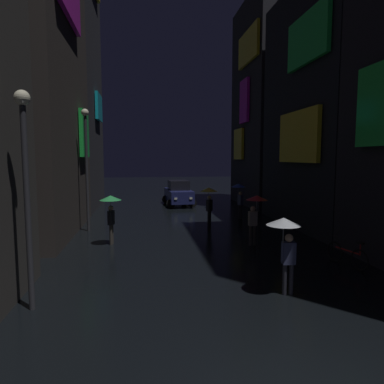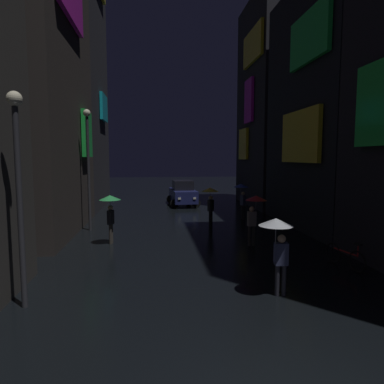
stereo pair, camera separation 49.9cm
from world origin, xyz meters
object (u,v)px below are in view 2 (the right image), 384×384
pedestrian_midstreet_centre_yellow (210,196)px  streetlamp_left_far (88,157)px  pedestrian_far_right_clear (278,235)px  pedestrian_midstreet_left_red (255,206)px  pedestrian_foreground_right_green (110,206)px  pedestrian_near_crossing_blue (242,191)px  streetlamp_left_near (18,174)px  bicycle_parked_at_storefront (345,256)px  car_distant (183,193)px

pedestrian_midstreet_centre_yellow → streetlamp_left_far: size_ratio=0.35×
pedestrian_far_right_clear → pedestrian_midstreet_left_red: bearing=79.6°
pedestrian_foreground_right_green → streetlamp_left_far: size_ratio=0.35×
pedestrian_near_crossing_blue → streetlamp_left_far: (-8.47, -2.27, 2.07)m
streetlamp_left_near → pedestrian_far_right_clear: bearing=-0.5°
pedestrian_near_crossing_blue → streetlamp_left_far: streetlamp_left_far is taller
streetlamp_left_far → bicycle_parked_at_storefront: bearing=-36.2°
pedestrian_foreground_right_green → bicycle_parked_at_storefront: bearing=-26.2°
pedestrian_foreground_right_green → bicycle_parked_at_storefront: (8.22, -4.05, -1.28)m
pedestrian_foreground_right_green → pedestrian_midstreet_centre_yellow: bearing=32.5°
pedestrian_foreground_right_green → pedestrian_midstreet_left_red: 6.08m
pedestrian_near_crossing_blue → pedestrian_midstreet_left_red: 6.24m
pedestrian_foreground_right_green → car_distant: pedestrian_foreground_right_green is taller
car_distant → streetlamp_left_far: size_ratio=0.70×
pedestrian_foreground_right_green → pedestrian_midstreet_left_red: size_ratio=1.00×
pedestrian_far_right_clear → bicycle_parked_at_storefront: 3.97m
pedestrian_far_right_clear → bicycle_parked_at_storefront: bearing=32.9°
pedestrian_midstreet_centre_yellow → car_distant: bearing=94.8°
bicycle_parked_at_storefront → streetlamp_left_near: (-9.60, -1.99, 2.92)m
pedestrian_far_right_clear → pedestrian_midstreet_centre_yellow: (-0.25, 9.16, 0.00)m
pedestrian_near_crossing_blue → bicycle_parked_at_storefront: size_ratio=1.18×
car_distant → pedestrian_far_right_clear: bearing=-86.9°
pedestrian_far_right_clear → pedestrian_midstreet_centre_yellow: size_ratio=1.00×
pedestrian_far_right_clear → pedestrian_foreground_right_green: 7.92m
car_distant → streetlamp_left_near: 18.60m
pedestrian_midstreet_left_red → streetlamp_left_near: size_ratio=0.40×
pedestrian_midstreet_left_red → pedestrian_foreground_right_green: bearing=171.5°
pedestrian_near_crossing_blue → pedestrian_far_right_clear: 11.53m
pedestrian_near_crossing_blue → pedestrian_foreground_right_green: bearing=-143.5°
bicycle_parked_at_storefront → pedestrian_midstreet_centre_yellow: bearing=115.6°
pedestrian_near_crossing_blue → pedestrian_foreground_right_green: size_ratio=1.00×
car_distant → streetlamp_left_near: streetlamp_left_near is taller
pedestrian_foreground_right_green → streetlamp_left_near: 6.41m
pedestrian_midstreet_left_red → pedestrian_midstreet_centre_yellow: (-1.20, 3.97, 0.00)m
pedestrian_far_right_clear → streetlamp_left_far: bearing=125.4°
pedestrian_midstreet_centre_yellow → bicycle_parked_at_storefront: size_ratio=1.18×
pedestrian_midstreet_left_red → pedestrian_near_crossing_blue: bearing=80.1°
bicycle_parked_at_storefront → pedestrian_far_right_clear: bearing=-147.1°
car_distant → streetlamp_left_near: bearing=-107.3°
pedestrian_foreground_right_green → streetlamp_left_far: (-1.39, 2.98, 2.07)m
car_distant → streetlamp_left_far: streetlamp_left_far is taller
pedestrian_foreground_right_green → streetlamp_left_near: bearing=-102.9°
pedestrian_foreground_right_green → bicycle_parked_at_storefront: 9.25m
pedestrian_midstreet_centre_yellow → pedestrian_near_crossing_blue: bearing=43.9°
pedestrian_midstreet_centre_yellow → streetlamp_left_near: (-6.20, -9.10, 1.64)m
pedestrian_midstreet_left_red → car_distant: size_ratio=0.50×
pedestrian_near_crossing_blue → streetlamp_left_near: size_ratio=0.40×
pedestrian_foreground_right_green → pedestrian_midstreet_centre_yellow: same height
streetlamp_left_far → pedestrian_near_crossing_blue: bearing=15.0°
pedestrian_near_crossing_blue → streetlamp_left_near: streetlamp_left_near is taller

